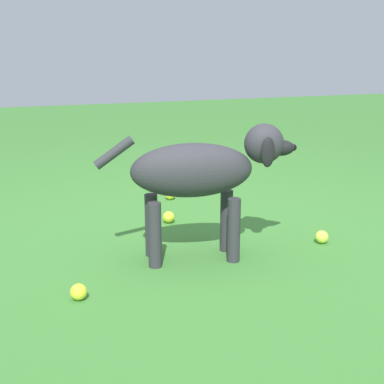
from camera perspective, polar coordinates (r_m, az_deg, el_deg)
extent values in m
plane|color=#38722D|center=(2.75, 1.19, -5.10)|extent=(14.00, 14.00, 0.00)
ellipsoid|color=#2D2D33|center=(2.39, 0.00, 2.35)|extent=(0.59, 0.31, 0.25)
cylinder|color=#2D2D33|center=(2.56, 3.70, -3.10)|extent=(0.06, 0.06, 0.30)
cylinder|color=#2D2D33|center=(2.44, 4.49, -4.11)|extent=(0.06, 0.06, 0.30)
cylinder|color=#2D2D33|center=(2.50, -4.37, -3.57)|extent=(0.06, 0.06, 0.30)
cylinder|color=#2D2D33|center=(2.37, -4.01, -4.63)|extent=(0.06, 0.06, 0.30)
ellipsoid|color=#2D2D33|center=(2.45, 7.72, 5.16)|extent=(0.21, 0.19, 0.18)
ellipsoid|color=black|center=(2.48, 9.50, 4.68)|extent=(0.14, 0.10, 0.07)
sphere|color=black|center=(2.50, 10.78, 4.70)|extent=(0.03, 0.03, 0.03)
ellipsoid|color=black|center=(2.53, 6.90, 4.99)|extent=(0.07, 0.04, 0.14)
ellipsoid|color=black|center=(2.37, 8.13, 4.25)|extent=(0.07, 0.04, 0.14)
cylinder|color=#2D2D33|center=(2.33, -8.34, 4.20)|extent=(0.19, 0.07, 0.14)
sphere|color=#C1DE40|center=(2.77, 13.73, -4.70)|extent=(0.07, 0.07, 0.07)
sphere|color=yellow|center=(3.45, -2.37, -0.28)|extent=(0.07, 0.07, 0.07)
sphere|color=#CFDD2E|center=(2.16, -12.05, -10.42)|extent=(0.07, 0.07, 0.07)
sphere|color=#C1D82F|center=(3.00, -2.51, -2.71)|extent=(0.07, 0.07, 0.07)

